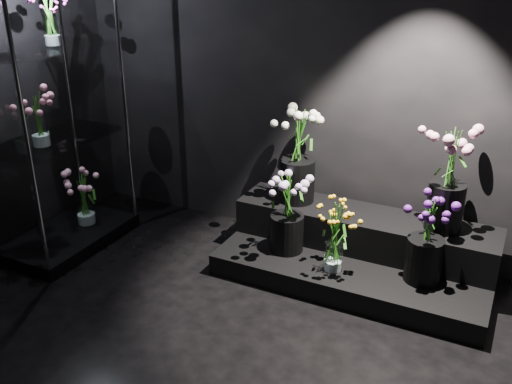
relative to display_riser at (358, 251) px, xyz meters
The scene contains 12 objects.
floor 1.73m from the display_riser, 110.79° to the right, with size 4.00×4.00×0.00m, color black.
wall_back 1.42m from the display_riser, 147.56° to the left, with size 4.00×4.00×0.00m, color black.
display_riser is the anchor object (origin of this frame).
display_case 2.55m from the display_riser, 164.68° to the right, with size 0.64×1.06×2.33m.
bouquet_orange_bells 0.41m from the display_riser, 105.75° to the right, with size 0.31×0.31×0.52m.
bouquet_lilac 0.63m from the display_riser, 159.03° to the right, with size 0.45×0.45×0.61m.
bouquet_purple 0.62m from the display_riser, 18.20° to the right, with size 0.32×0.32×0.62m.
bouquet_cream_roses 0.88m from the display_riser, 167.36° to the left, with size 0.41×0.41×0.74m.
bouquet_pink_roses 0.88m from the display_riser, 12.98° to the left, with size 0.43×0.43×0.73m.
bouquet_case_pink 2.55m from the display_riser, 160.64° to the right, with size 0.35×0.35×0.40m.
bouquet_case_magenta 2.82m from the display_riser, 167.49° to the right, with size 0.23×0.23×0.35m.
bouquet_case_base_pink 2.28m from the display_riser, 169.08° to the right, with size 0.35×0.35×0.45m.
Camera 1 is at (1.59, -2.06, 2.28)m, focal length 40.00 mm.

